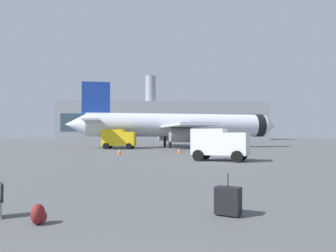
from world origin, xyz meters
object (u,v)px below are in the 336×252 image
object	(u,v)px
cargo_van	(219,143)
traveller_backpack	(39,215)
service_truck	(119,138)
rolling_suitcase	(228,200)
airplane_at_gate	(178,125)
safety_cone_near	(179,151)
safety_cone_mid	(119,152)

from	to	relation	value
cargo_van	traveller_backpack	xyz separation A→B (m)	(-8.27, -17.60, -1.22)
service_truck	rolling_suitcase	distance (m)	39.43
traveller_backpack	cargo_van	bearing A→B (deg)	64.83
cargo_van	rolling_suitcase	world-z (taller)	cargo_van
airplane_at_gate	rolling_suitcase	distance (m)	44.09
service_truck	traveller_backpack	distance (m)	39.47
service_truck	safety_cone_near	world-z (taller)	service_truck
rolling_suitcase	traveller_backpack	bearing A→B (deg)	-173.34
service_truck	traveller_backpack	world-z (taller)	service_truck
rolling_suitcase	traveller_backpack	world-z (taller)	rolling_suitcase
safety_cone_near	traveller_backpack	bearing A→B (deg)	-102.21
cargo_van	safety_cone_near	distance (m)	10.08
service_truck	airplane_at_gate	bearing A→B (deg)	28.56
safety_cone_mid	rolling_suitcase	xyz separation A→B (m)	(5.17, -24.97, 0.06)
rolling_suitcase	cargo_van	bearing A→B (deg)	78.06
rolling_suitcase	service_truck	bearing A→B (deg)	99.63
airplane_at_gate	safety_cone_near	size ratio (longest dim) A/B	55.98
safety_cone_mid	safety_cone_near	bearing A→B (deg)	15.83
service_truck	traveller_backpack	size ratio (longest dim) A/B	10.50
safety_cone_near	safety_cone_mid	distance (m)	6.67
safety_cone_mid	cargo_van	bearing A→B (deg)	-42.06
service_truck	traveller_backpack	xyz separation A→B (m)	(1.93, -39.40, -1.37)
safety_cone_near	rolling_suitcase	size ratio (longest dim) A/B	0.58
service_truck	cargo_van	xyz separation A→B (m)	(10.20, -21.80, -0.16)
safety_cone_near	rolling_suitcase	world-z (taller)	rolling_suitcase
safety_cone_near	safety_cone_mid	size ratio (longest dim) A/B	0.94
rolling_suitcase	traveller_backpack	distance (m)	4.70
airplane_at_gate	rolling_suitcase	bearing A→B (deg)	-93.48
cargo_van	safety_cone_near	size ratio (longest dim) A/B	7.56
traveller_backpack	safety_cone_mid	bearing A→B (deg)	91.13
safety_cone_near	rolling_suitcase	bearing A→B (deg)	-92.68
service_truck	cargo_van	size ratio (longest dim) A/B	1.04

